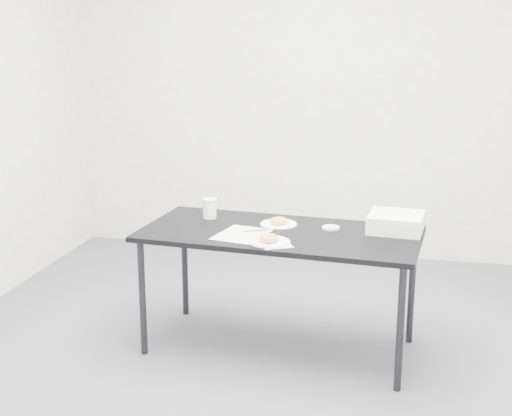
% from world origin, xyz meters
% --- Properties ---
extents(floor, '(4.00, 4.00, 0.00)m').
position_xyz_m(floor, '(0.00, 0.00, 0.00)').
color(floor, '#4F4F54').
rests_on(floor, ground).
extents(wall_back, '(4.00, 0.02, 2.70)m').
position_xyz_m(wall_back, '(0.00, 2.00, 1.35)').
color(wall_back, white).
rests_on(wall_back, floor).
extents(table, '(1.60, 0.85, 0.70)m').
position_xyz_m(table, '(0.03, 0.15, 0.65)').
color(table, black).
rests_on(table, floor).
extents(scorecard, '(0.31, 0.36, 0.00)m').
position_xyz_m(scorecard, '(-0.16, 0.04, 0.70)').
color(scorecard, silver).
rests_on(scorecard, table).
extents(logo_patch, '(0.06, 0.06, 0.00)m').
position_xyz_m(logo_patch, '(-0.07, 0.13, 0.71)').
color(logo_patch, green).
rests_on(logo_patch, scorecard).
extents(pen, '(0.13, 0.08, 0.01)m').
position_xyz_m(pen, '(-0.09, 0.12, 0.71)').
color(pen, '#0D9564').
rests_on(pen, scorecard).
extents(napkin, '(0.21, 0.21, 0.00)m').
position_xyz_m(napkin, '(0.06, -0.10, 0.70)').
color(napkin, silver).
rests_on(napkin, table).
extents(plate_near, '(0.22, 0.22, 0.01)m').
position_xyz_m(plate_near, '(0.02, -0.08, 0.71)').
color(plate_near, white).
rests_on(plate_near, napkin).
extents(donut_near, '(0.13, 0.13, 0.03)m').
position_xyz_m(donut_near, '(0.02, -0.08, 0.73)').
color(donut_near, '#CA7F40').
rests_on(donut_near, plate_near).
extents(plate_far, '(0.21, 0.21, 0.01)m').
position_xyz_m(plate_far, '(0.00, 0.28, 0.71)').
color(plate_far, white).
rests_on(plate_far, table).
extents(donut_far, '(0.11, 0.11, 0.03)m').
position_xyz_m(donut_far, '(0.00, 0.28, 0.73)').
color(donut_far, '#CA7F40').
rests_on(donut_far, plate_far).
extents(coffee_cup, '(0.08, 0.08, 0.12)m').
position_xyz_m(coffee_cup, '(-0.43, 0.34, 0.76)').
color(coffee_cup, white).
rests_on(coffee_cup, table).
extents(cup_lid, '(0.10, 0.10, 0.01)m').
position_xyz_m(cup_lid, '(0.31, 0.26, 0.71)').
color(cup_lid, white).
rests_on(cup_lid, table).
extents(bakery_box, '(0.32, 0.32, 0.10)m').
position_xyz_m(bakery_box, '(0.66, 0.30, 0.75)').
color(bakery_box, white).
rests_on(bakery_box, table).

